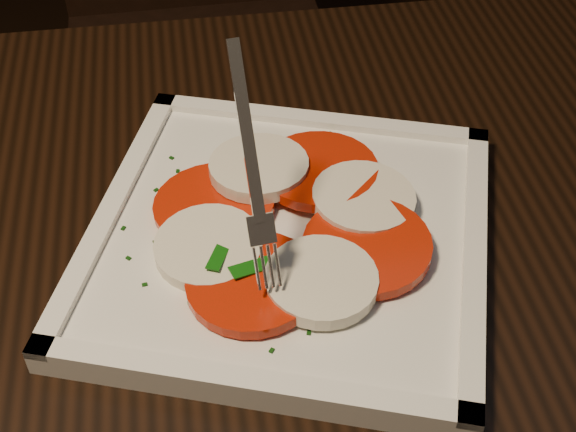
{
  "coord_description": "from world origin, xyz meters",
  "views": [
    {
      "loc": [
        -0.18,
        -0.33,
        1.16
      ],
      "look_at": [
        -0.13,
        0.06,
        0.78
      ],
      "focal_mm": 50.0,
      "sensor_mm": 36.0,
      "label": 1
    }
  ],
  "objects": [
    {
      "name": "caprese_salad",
      "position": [
        -0.13,
        0.06,
        0.77
      ],
      "size": [
        0.21,
        0.21,
        0.02
      ],
      "color": "red",
      "rests_on": "plate"
    },
    {
      "name": "table",
      "position": [
        -0.04,
        -0.01,
        0.65
      ],
      "size": [
        1.22,
        0.83,
        0.75
      ],
      "rotation": [
        0.0,
        0.0,
        0.03
      ],
      "color": "black",
      "rests_on": "ground"
    },
    {
      "name": "fork",
      "position": [
        -0.15,
        0.05,
        0.85
      ],
      "size": [
        0.05,
        0.09,
        0.13
      ],
      "primitive_type": null,
      "rotation": [
        0.0,
        0.0,
        0.14
      ],
      "color": "white",
      "rests_on": "caprese_salad"
    },
    {
      "name": "plate",
      "position": [
        -0.13,
        0.06,
        0.76
      ],
      "size": [
        0.34,
        0.34,
        0.01
      ],
      "primitive_type": "cube",
      "rotation": [
        0.0,
        0.0,
        -0.31
      ],
      "color": "white",
      "rests_on": "table"
    }
  ]
}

